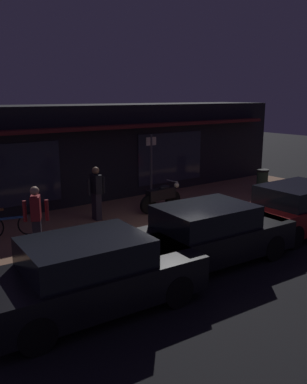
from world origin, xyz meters
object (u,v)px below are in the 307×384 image
Objects in this scene: person_bystander at (96,192)px; trash_bin at (262,181)px; motorcycle at (162,196)px; parked_car_near at (92,274)px; bicycle_parked at (11,225)px; sign_post at (151,163)px; person_photographer at (36,218)px; parked_car_across at (299,208)px; parked_car_far at (208,234)px.

person_bystander is 7.17m from trash_bin.
motorcycle is 0.40× the size of parked_car_near.
bicycle_parked is at bearing -178.69° from person_bystander.
trash_bin is 10.54m from parked_car_near.
person_photographer is at bearing -153.59° from sign_post.
person_bystander is at bearing 59.75° from parked_car_near.
parked_car_near is (-2.67, -4.57, -0.32)m from person_bystander.
bicycle_parked is 4.52m from parked_car_near.
person_bystander is 3.24m from sign_post.
parked_car_near is at bearing -120.25° from person_bystander.
sign_post reaches higher than bicycle_parked.
person_bystander is 6.09m from parked_car_across.
person_bystander is at bearing 136.43° from parked_car_across.
motorcycle is 6.45m from parked_car_near.
motorcycle reaches higher than bicycle_parked.
parked_car_far is at bearing 5.82° from parked_car_near.
parked_car_near is (-0.14, -3.02, -0.32)m from person_photographer.
person_photographer reaches higher than bicycle_parked.
person_bystander reaches higher than parked_car_near.
bicycle_parked is (-4.94, 0.34, -0.14)m from motorcycle.
trash_bin is (7.12, -0.68, -0.41)m from person_bystander.
motorcycle is at bearing 67.65° from parked_car_far.
trash_bin is 0.22× the size of parked_car_near.
parked_car_far is 1.02× the size of parked_car_across.
bicycle_parked is at bearing 176.37° from trash_bin.
bicycle_parked is 9.84m from trash_bin.
parked_car_near reaches higher than trash_bin.
parked_car_near is at bearing -174.18° from parked_car_far.
person_photographer is 0.70× the size of sign_post.
motorcycle is 1.94m from sign_post.
trash_bin is (4.14, -1.86, -0.89)m from sign_post.
bicycle_parked is 1.75× the size of trash_bin.
sign_post is at bearing 64.96° from motorcycle.
person_bystander is 0.40× the size of parked_car_far.
sign_post is at bearing 66.86° from parked_car_far.
parked_car_far is (-6.45, -3.55, 0.08)m from trash_bin.
motorcycle is 0.41× the size of parked_car_across.
person_photographer is 1.00× the size of person_bystander.
trash_bin is at bearing 5.17° from person_photographer.
bicycle_parked is 0.39× the size of parked_car_near.
person_photographer is 0.40× the size of parked_car_across.
motorcycle is 0.71× the size of sign_post.
parked_car_far is at bearing -179.40° from parked_car_across.
parked_car_near is 1.00× the size of parked_car_far.
person_bystander is at bearing -158.45° from sign_post.
trash_bin is (9.82, -0.62, 0.11)m from bicycle_parked.
motorcycle is 1.83× the size of trash_bin.
parked_car_across is (7.08, 0.38, 0.00)m from parked_car_near.
motorcycle is 4.37m from parked_car_across.
sign_post reaches higher than person_photographer.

